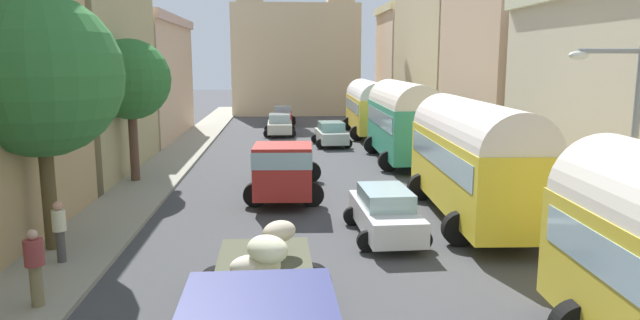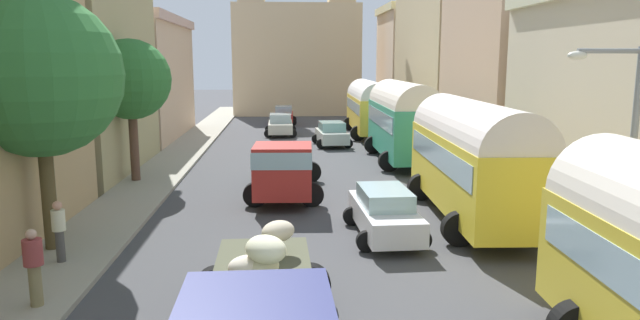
# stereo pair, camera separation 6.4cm
# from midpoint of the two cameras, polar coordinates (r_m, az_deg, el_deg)

# --- Properties ---
(ground_plane) EXTENTS (154.00, 154.00, 0.00)m
(ground_plane) POSITION_cam_midpoint_polar(r_m,az_deg,el_deg) (30.67, -1.07, -0.06)
(ground_plane) COLOR #434447
(sidewalk_left) EXTENTS (2.50, 70.00, 0.14)m
(sidewalk_left) POSITION_cam_midpoint_polar(r_m,az_deg,el_deg) (31.16, -14.51, -0.09)
(sidewalk_left) COLOR #9D9989
(sidewalk_left) RESTS_ON ground
(sidewalk_right) EXTENTS (2.50, 70.00, 0.14)m
(sidewalk_right) POSITION_cam_midpoint_polar(r_m,az_deg,el_deg) (31.85, 12.07, 0.22)
(sidewalk_right) COLOR #A19390
(sidewalk_right) RESTS_ON ground
(building_left_2) EXTENTS (6.38, 10.50, 11.13)m
(building_left_2) POSITION_cam_midpoint_polar(r_m,az_deg,el_deg) (29.40, -23.97, 9.63)
(building_left_2) COLOR tan
(building_left_2) RESTS_ON ground
(building_left_3) EXTENTS (4.70, 13.02, 8.24)m
(building_left_3) POSITION_cam_midpoint_polar(r_m,az_deg,el_deg) (40.96, -16.98, 7.85)
(building_left_3) COLOR beige
(building_left_3) RESTS_ON ground
(building_right_2) EXTENTS (4.31, 9.95, 12.17)m
(building_right_2) POSITION_cam_midpoint_polar(r_m,az_deg,el_deg) (33.35, 17.77, 10.78)
(building_right_2) COLOR tan
(building_right_2) RESTS_ON ground
(building_right_3) EXTENTS (4.94, 14.46, 13.24)m
(building_right_3) POSITION_cam_midpoint_polar(r_m,az_deg,el_deg) (45.42, 12.25, 11.33)
(building_right_3) COLOR #C7B284
(building_right_3) RESTS_ON ground
(building_right_4) EXTENTS (5.27, 9.18, 10.51)m
(building_right_4) POSITION_cam_midpoint_polar(r_m,az_deg,el_deg) (57.58, 8.63, 9.76)
(building_right_4) COLOR beige
(building_right_4) RESTS_ON ground
(distant_church) EXTENTS (12.33, 6.78, 18.28)m
(distant_church) POSITION_cam_midpoint_polar(r_m,az_deg,el_deg) (58.00, -2.49, 10.79)
(distant_church) COLOR #CFB58D
(distant_church) RESTS_ON ground
(parked_bus_1) EXTENTS (3.44, 9.01, 4.00)m
(parked_bus_1) POSITION_cam_midpoint_polar(r_m,az_deg,el_deg) (19.62, 14.84, 0.54)
(parked_bus_1) COLOR yellow
(parked_bus_1) RESTS_ON ground
(parked_bus_2) EXTENTS (3.39, 8.78, 4.22)m
(parked_bus_2) POSITION_cam_midpoint_polar(r_m,az_deg,el_deg) (30.39, 8.12, 4.20)
(parked_bus_2) COLOR #309472
(parked_bus_2) RESTS_ON ground
(parked_bus_3) EXTENTS (3.33, 9.61, 3.89)m
(parked_bus_3) POSITION_cam_midpoint_polar(r_m,az_deg,el_deg) (41.17, 4.77, 5.47)
(parked_bus_3) COLOR yellow
(parked_bus_3) RESTS_ON ground
(cargo_truck_0) EXTENTS (3.02, 7.49, 2.21)m
(cargo_truck_0) POSITION_cam_midpoint_polar(r_m,az_deg,el_deg) (9.71, -6.03, -15.39)
(cargo_truck_0) COLOR navy
(cargo_truck_0) RESTS_ON ground
(cargo_truck_1) EXTENTS (3.16, 7.32, 2.32)m
(cargo_truck_1) POSITION_cam_midpoint_polar(r_m,az_deg,el_deg) (22.04, -3.64, -0.84)
(cargo_truck_1) COLOR #B42A24
(cargo_truck_1) RESTS_ON ground
(car_0) EXTENTS (2.29, 3.88, 1.54)m
(car_0) POSITION_cam_midpoint_polar(r_m,az_deg,el_deg) (41.02, -4.08, 3.52)
(car_0) COLOR beige
(car_0) RESTS_ON ground
(car_1) EXTENTS (2.19, 3.70, 1.54)m
(car_1) POSITION_cam_midpoint_polar(r_m,az_deg,el_deg) (48.21, -3.76, 4.47)
(car_1) COLOR red
(car_1) RESTS_ON ground
(car_2) EXTENTS (2.25, 4.32, 1.50)m
(car_2) POSITION_cam_midpoint_polar(r_m,az_deg,el_deg) (17.48, 6.38, -5.22)
(car_2) COLOR silver
(car_2) RESTS_ON ground
(car_3) EXTENTS (2.42, 3.80, 1.52)m
(car_3) POSITION_cam_midpoint_polar(r_m,az_deg,el_deg) (35.90, 1.07, 2.62)
(car_3) COLOR silver
(car_3) RESTS_ON ground
(pedestrian_0) EXTENTS (0.57, 0.57, 1.83)m
(pedestrian_0) POSITION_cam_midpoint_polar(r_m,az_deg,el_deg) (13.63, -26.66, -9.40)
(pedestrian_0) COLOR olive
(pedestrian_0) RESTS_ON ground
(pedestrian_1) EXTENTS (0.34, 0.34, 1.76)m
(pedestrian_1) POSITION_cam_midpoint_polar(r_m,az_deg,el_deg) (16.26, -24.63, -6.30)
(pedestrian_1) COLOR #4C4A48
(pedestrian_1) RESTS_ON ground
(streetlamp_near) EXTENTS (1.77, 0.28, 5.60)m
(streetlamp_near) POSITION_cam_midpoint_polar(r_m,az_deg,el_deg) (14.71, 27.82, 1.39)
(streetlamp_near) COLOR gray
(streetlamp_near) RESTS_ON ground
(roadside_tree_1) EXTENTS (4.37, 4.37, 7.10)m
(roadside_tree_1) POSITION_cam_midpoint_polar(r_m,az_deg,el_deg) (17.00, -26.30, 7.53)
(roadside_tree_1) COLOR brown
(roadside_tree_1) RESTS_ON ground
(roadside_tree_2) EXTENTS (3.42, 3.42, 6.22)m
(roadside_tree_2) POSITION_cam_midpoint_polar(r_m,az_deg,el_deg) (25.80, -18.46, 7.56)
(roadside_tree_2) COLOR brown
(roadside_tree_2) RESTS_ON ground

